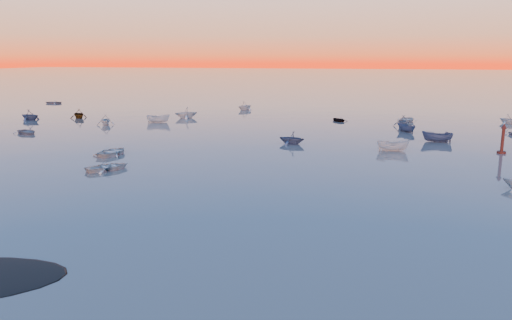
% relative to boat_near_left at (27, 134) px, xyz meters
% --- Properties ---
extents(ground, '(600.00, 600.00, 0.00)m').
position_rel_boat_near_left_xyz_m(ground, '(36.01, 58.49, 0.00)').
color(ground, '#695F57').
rests_on(ground, ground).
extents(moored_fleet, '(124.00, 58.00, 1.20)m').
position_rel_boat_near_left_xyz_m(moored_fleet, '(36.01, 11.49, 0.00)').
color(moored_fleet, silver).
rests_on(moored_fleet, ground).
extents(boat_near_left, '(3.21, 4.10, 0.95)m').
position_rel_boat_near_left_xyz_m(boat_near_left, '(0.00, 0.00, 0.00)').
color(boat_near_left, gray).
rests_on(boat_near_left, ground).
extents(boat_near_center, '(2.01, 3.76, 1.24)m').
position_rel_boat_near_left_xyz_m(boat_near_center, '(47.79, -0.64, 0.00)').
color(boat_near_center, silver).
rests_on(boat_near_center, ground).
extents(channel_marker, '(0.93, 0.93, 3.32)m').
position_rel_boat_near_left_xyz_m(channel_marker, '(59.17, 0.79, 1.31)').
color(channel_marker, '#44150E').
rests_on(channel_marker, ground).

